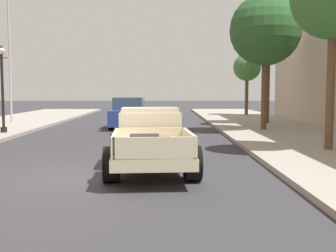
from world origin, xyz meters
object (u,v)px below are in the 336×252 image
at_px(flagpole, 13,26).
at_px(street_tree_second, 265,30).
at_px(street_tree_third, 268,41).
at_px(street_tree_farthest, 247,68).
at_px(hotrod_truck_cream, 150,140).
at_px(car_background_blue, 129,114).
at_px(street_lamp_far, 2,82).

distance_m(flagpole, street_tree_second, 14.53).
distance_m(street_tree_third, street_tree_farthest, 7.98).
bearing_deg(hotrod_truck_cream, car_background_blue, 97.27).
bearing_deg(car_background_blue, hotrod_truck_cream, -82.73).
bearing_deg(hotrod_truck_cream, street_tree_third, 64.64).
height_order(flagpole, street_tree_farthest, flagpole).
bearing_deg(street_lamp_far, car_background_blue, 35.86).
relative_size(hotrod_truck_cream, street_lamp_far, 1.30).
xyz_separation_m(hotrod_truck_cream, street_tree_farthest, (6.62, 21.08, 2.95)).
xyz_separation_m(hotrod_truck_cream, street_tree_third, (6.25, 13.18, 4.05)).
distance_m(hotrod_truck_cream, flagpole, 17.31).
height_order(hotrod_truck_cream, car_background_blue, car_background_blue).
xyz_separation_m(car_background_blue, street_tree_second, (6.63, -2.41, 4.07)).
relative_size(street_tree_second, street_tree_farthest, 1.38).
distance_m(street_lamp_far, street_tree_farthest, 18.85).
xyz_separation_m(street_lamp_far, street_tree_second, (11.92, 1.41, 2.46)).
bearing_deg(street_tree_third, flagpole, 175.95).
bearing_deg(street_tree_third, hotrod_truck_cream, -115.36).
height_order(hotrod_truck_cream, street_tree_farthest, street_tree_farthest).
xyz_separation_m(hotrod_truck_cream, flagpole, (-8.49, 14.23, 5.02)).
height_order(car_background_blue, street_tree_farthest, street_tree_farthest).
bearing_deg(street_tree_second, street_tree_farthest, 82.87).
distance_m(flagpole, street_tree_third, 14.81).
bearing_deg(hotrod_truck_cream, street_tree_farthest, 72.58).
distance_m(hotrod_truck_cream, street_lamp_far, 10.53).
bearing_deg(street_tree_third, car_background_blue, -169.20).
height_order(hotrod_truck_cream, flagpole, flagpole).
height_order(flagpole, street_tree_third, flagpole).
bearing_deg(street_tree_farthest, street_lamp_far, -135.43).
distance_m(car_background_blue, flagpole, 8.97).
distance_m(car_background_blue, street_tree_second, 8.15).
bearing_deg(street_tree_farthest, hotrod_truck_cream, -107.42).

